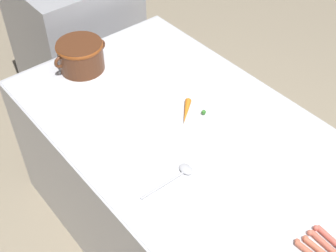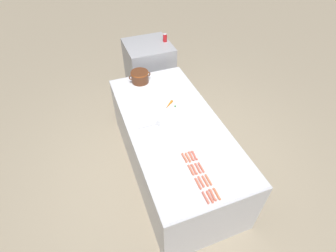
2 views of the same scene
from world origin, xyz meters
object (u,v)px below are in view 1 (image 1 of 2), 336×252
at_px(back_cabinet, 77,42).
at_px(hot_dog_7, 317,249).
at_px(bean_pot, 81,54).
at_px(carrot, 187,112).
at_px(hot_dog_15, 329,237).
at_px(serving_spoon, 178,174).
at_px(hot_dog_11, 323,242).
at_px(hot_dog_3, 309,252).

xyz_separation_m(back_cabinet, hot_dog_7, (-0.28, -2.23, 0.35)).
height_order(bean_pot, carrot, bean_pot).
height_order(hot_dog_7, hot_dog_15, same).
xyz_separation_m(hot_dog_7, serving_spoon, (-0.16, 0.59, -0.00)).
relative_size(back_cabinet, hot_dog_11, 7.66).
height_order(bean_pot, serving_spoon, bean_pot).
height_order(hot_dog_3, bean_pot, bean_pot).
relative_size(back_cabinet, carrot, 6.92).
relative_size(hot_dog_3, carrot, 0.90).
bearing_deg(hot_dog_7, hot_dog_11, 5.87).
relative_size(hot_dog_7, carrot, 0.90).
xyz_separation_m(back_cabinet, hot_dog_15, (-0.20, -2.23, 0.35)).
xyz_separation_m(hot_dog_11, serving_spoon, (-0.20, 0.59, -0.00)).
xyz_separation_m(hot_dog_11, bean_pot, (-0.11, 1.50, 0.08)).
distance_m(hot_dog_11, carrot, 0.86).
xyz_separation_m(hot_dog_15, carrot, (0.05, 0.86, 0.00)).
distance_m(hot_dog_7, hot_dog_11, 0.04).
height_order(hot_dog_3, hot_dog_15, same).
distance_m(hot_dog_15, serving_spoon, 0.64).
height_order(hot_dog_3, hot_dog_11, same).
bearing_deg(bean_pot, hot_dog_3, -88.65).
xyz_separation_m(back_cabinet, hot_dog_3, (-0.31, -2.22, 0.35)).
relative_size(hot_dog_3, bean_pot, 0.43).
bearing_deg(bean_pot, hot_dog_7, -87.31).
distance_m(serving_spoon, carrot, 0.39).
bearing_deg(carrot, serving_spoon, -136.80).
distance_m(back_cabinet, carrot, 1.42).
xyz_separation_m(hot_dog_7, bean_pot, (-0.07, 1.51, 0.08)).
bearing_deg(back_cabinet, hot_dog_15, -95.26).
bearing_deg(serving_spoon, hot_dog_11, -71.30).
xyz_separation_m(hot_dog_11, carrot, (0.09, 0.86, 0.00)).
bearing_deg(hot_dog_7, hot_dog_3, 164.13).
bearing_deg(serving_spoon, bean_pot, 84.29).
bearing_deg(bean_pot, serving_spoon, -95.71).
height_order(hot_dog_15, bean_pot, bean_pot).
xyz_separation_m(hot_dog_15, bean_pot, (-0.14, 1.50, 0.08)).
relative_size(hot_dog_15, bean_pot, 0.43).
xyz_separation_m(hot_dog_3, serving_spoon, (-0.13, 0.58, -0.00)).
bearing_deg(hot_dog_15, bean_pot, 95.43).
distance_m(hot_dog_15, carrot, 0.86).
relative_size(back_cabinet, bean_pot, 3.31).
height_order(hot_dog_3, serving_spoon, hot_dog_3).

